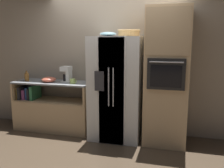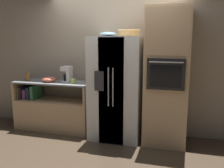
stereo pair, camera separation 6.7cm
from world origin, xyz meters
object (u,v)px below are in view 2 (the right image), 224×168
at_px(wicker_basket, 129,33).
at_px(fruit_bowl, 108,34).
at_px(refrigerator, 116,88).
at_px(coffee_maker, 68,73).
at_px(mixing_bowl, 49,79).
at_px(bottle_tall, 28,76).
at_px(wall_oven, 167,77).
at_px(mug, 73,81).

height_order(wicker_basket, fruit_bowl, wicker_basket).
relative_size(refrigerator, wicker_basket, 4.71).
height_order(fruit_bowl, coffee_maker, fruit_bowl).
relative_size(refrigerator, fruit_bowl, 6.52).
bearing_deg(coffee_maker, mixing_bowl, -167.21).
bearing_deg(wicker_basket, bottle_tall, -178.55).
bearing_deg(refrigerator, wicker_basket, 21.59).
height_order(refrigerator, coffee_maker, refrigerator).
distance_m(refrigerator, fruit_bowl, 0.94).
bearing_deg(wicker_basket, wall_oven, -5.11).
height_order(wall_oven, fruit_bowl, wall_oven).
xyz_separation_m(wall_oven, bottle_tall, (-2.65, 0.01, -0.09)).
xyz_separation_m(wall_oven, mug, (-1.68, -0.02, -0.14)).
bearing_deg(mug, wicker_basket, 4.51).
relative_size(fruit_bowl, mug, 2.10).
relative_size(wall_oven, coffee_maker, 7.60).
distance_m(wicker_basket, mixing_bowl, 1.75).
relative_size(wall_oven, bottle_tall, 11.28).
bearing_deg(mug, wall_oven, 0.73).
distance_m(wicker_basket, coffee_maker, 1.39).
distance_m(fruit_bowl, coffee_maker, 1.12).
bearing_deg(refrigerator, coffee_maker, 173.83).
bearing_deg(coffee_maker, refrigerator, -6.17).
height_order(fruit_bowl, mixing_bowl, fruit_bowl).
bearing_deg(mixing_bowl, bottle_tall, -179.95).
height_order(refrigerator, bottle_tall, refrigerator).
distance_m(wall_oven, coffee_maker, 1.84).
distance_m(fruit_bowl, mug, 1.09).
distance_m(wall_oven, mixing_bowl, 2.19).
bearing_deg(fruit_bowl, refrigerator, 18.16).
bearing_deg(bottle_tall, wicker_basket, 1.45).
relative_size(bottle_tall, mug, 1.52).
distance_m(mug, coffee_maker, 0.23).
height_order(mixing_bowl, coffee_maker, coffee_maker).
relative_size(mixing_bowl, coffee_maker, 0.92).
bearing_deg(coffee_maker, wicker_basket, -1.40).
bearing_deg(wall_oven, wicker_basket, 174.89).
distance_m(wicker_basket, fruit_bowl, 0.35).
distance_m(refrigerator, mug, 0.83).
bearing_deg(mug, fruit_bowl, -3.49).
height_order(bottle_tall, mug, bottle_tall).
relative_size(fruit_bowl, coffee_maker, 0.93).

